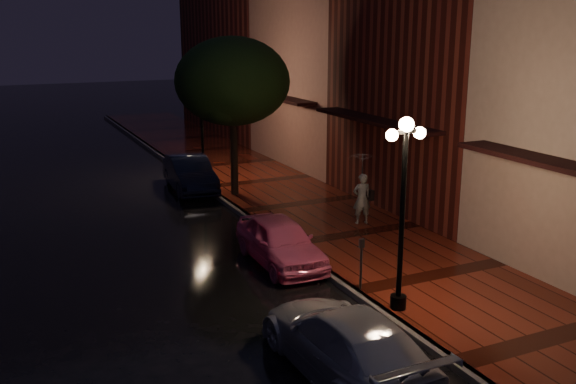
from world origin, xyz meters
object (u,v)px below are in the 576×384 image
street_tree (233,84)px  woman_with_umbrella (363,177)px  navy_car (190,174)px  pink_car (280,241)px  parking_meter (361,259)px  streetlamp_near (403,203)px  silver_car (346,343)px  streetlamp_far (202,119)px

street_tree → woman_with_umbrella: 6.26m
navy_car → woman_with_umbrella: 7.88m
street_tree → navy_car: size_ratio=1.41×
pink_car → parking_meter: 2.87m
pink_car → street_tree: bearing=80.9°
street_tree → parking_meter: size_ratio=4.57×
pink_car → streetlamp_near: bearing=-73.4°
navy_car → street_tree: bearing=-51.4°
silver_car → streetlamp_near: bearing=-144.2°
navy_car → parking_meter: parking_meter is taller
streetlamp_near → street_tree: (0.26, 10.99, 1.64)m
streetlamp_far → parking_meter: (-0.20, -12.72, -1.68)m
streetlamp_far → pink_car: bearing=-96.1°
streetlamp_near → silver_car: streetlamp_near is taller
silver_car → parking_meter: bearing=-126.1°
streetlamp_near → woman_with_umbrella: bearing=65.8°
streetlamp_far → woman_with_umbrella: size_ratio=1.88×
pink_car → parking_meter: (0.87, -2.72, 0.28)m
street_tree → silver_car: (-2.63, -12.72, -3.59)m
streetlamp_far → silver_car: 16.03m
parking_meter → silver_car: bearing=-118.4°
woman_with_umbrella → parking_meter: (-2.80, -4.52, -0.75)m
streetlamp_far → street_tree: bearing=-85.1°
streetlamp_far → navy_car: streetlamp_far is taller
street_tree → pink_car: street_tree is taller
woman_with_umbrella → parking_meter: size_ratio=1.81×
street_tree → woman_with_umbrella: street_tree is taller
woman_with_umbrella → parking_meter: woman_with_umbrella is taller
street_tree → navy_car: 4.16m
streetlamp_near → parking_meter: 2.12m
street_tree → woman_with_umbrella: (2.34, -5.19, -2.58)m
pink_car → parking_meter: parking_meter is taller
silver_car → navy_car: bearing=-95.9°
silver_car → street_tree: bearing=-102.0°
streetlamp_far → parking_meter: size_ratio=3.40×
parking_meter → streetlamp_far: bearing=96.4°
pink_car → navy_car: navy_car is taller
streetlamp_far → parking_meter: 12.83m
navy_car → silver_car: navy_car is taller
streetlamp_far → silver_car: bearing=-98.6°
streetlamp_far → silver_car: (-2.37, -15.73, -1.94)m
streetlamp_near → parking_meter: size_ratio=3.40×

